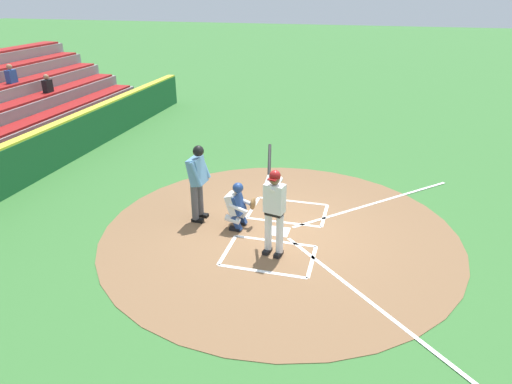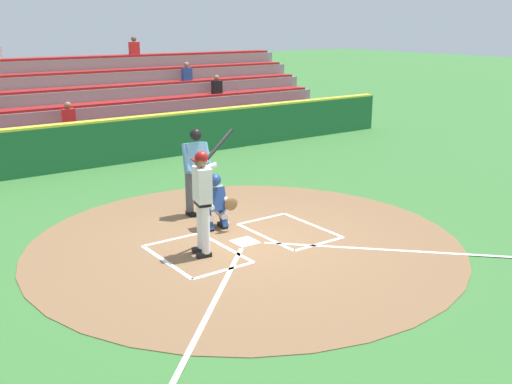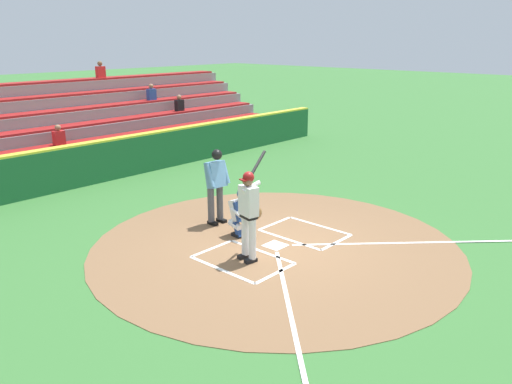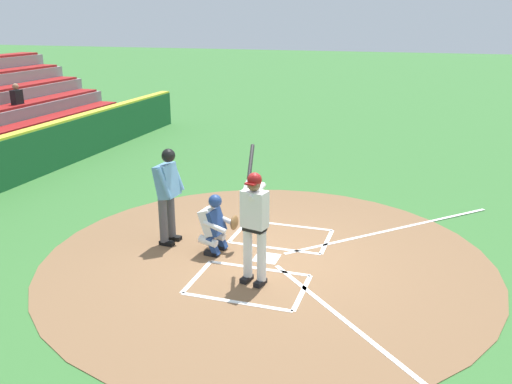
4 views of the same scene
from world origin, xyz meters
TOP-DOWN VIEW (x-y plane):
  - ground_plane at (0.00, 0.00)m, footprint 120.00×120.00m
  - dirt_circle at (0.00, 0.00)m, footprint 8.00×8.00m
  - home_plate_and_chalk at (0.00, 0.88)m, footprint 7.93×4.91m
  - batter at (0.92, 0.07)m, footprint 1.05×0.55m
  - catcher at (0.03, -0.97)m, footprint 0.59×0.65m
  - plate_umpire at (-0.12, -1.97)m, footprint 0.60×0.44m
  - baseball at (-0.28, -1.04)m, footprint 0.07×0.07m

SIDE VIEW (x-z plane):
  - ground_plane at x=0.00m, z-range 0.00..0.00m
  - dirt_circle at x=0.00m, z-range 0.00..0.01m
  - home_plate_and_chalk at x=0.00m, z-range 0.01..0.02m
  - baseball at x=-0.28m, z-range 0.00..0.07m
  - catcher at x=0.03m, z-range 0.02..1.15m
  - plate_umpire at x=-0.12m, z-range 0.14..2.01m
  - batter at x=0.92m, z-range 0.04..2.16m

